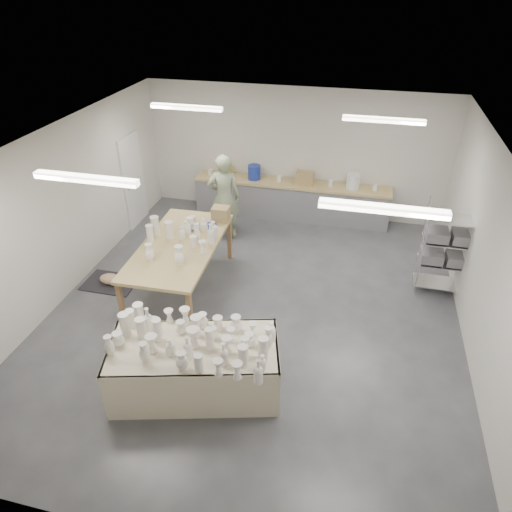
% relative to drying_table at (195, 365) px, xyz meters
% --- Properties ---
extents(room, '(8.00, 8.02, 3.00)m').
position_rel_drying_table_xyz_m(room, '(0.29, 2.00, 1.60)').
color(room, '#424449').
rests_on(room, ground).
extents(back_counter, '(4.60, 0.60, 1.24)m').
position_rel_drying_table_xyz_m(back_counter, '(0.39, 5.60, 0.03)').
color(back_counter, tan).
rests_on(back_counter, ground).
extents(wire_shelf, '(0.88, 0.48, 1.80)m').
position_rel_drying_table_xyz_m(wire_shelf, '(3.60, 3.32, 0.46)').
color(wire_shelf, silver).
rests_on(wire_shelf, ground).
extents(drying_table, '(2.52, 1.68, 1.19)m').
position_rel_drying_table_xyz_m(drying_table, '(0.00, 0.00, 0.00)').
color(drying_table, olive).
rests_on(drying_table, ground).
extents(work_table, '(1.39, 2.67, 1.36)m').
position_rel_drying_table_xyz_m(work_table, '(-1.02, 2.32, 0.53)').
color(work_table, tan).
rests_on(work_table, ground).
extents(rug, '(1.00, 0.70, 0.02)m').
position_rel_drying_table_xyz_m(rug, '(-2.50, 2.06, -0.45)').
color(rug, black).
rests_on(rug, ground).
extents(cat, '(0.42, 0.31, 0.17)m').
position_rel_drying_table_xyz_m(cat, '(-2.48, 2.04, -0.35)').
color(cat, white).
rests_on(cat, rug).
extents(potter, '(0.81, 0.64, 1.93)m').
position_rel_drying_table_xyz_m(potter, '(-0.86, 4.32, 0.51)').
color(potter, '#94A47F').
rests_on(potter, ground).
extents(red_stool, '(0.32, 0.32, 0.30)m').
position_rel_drying_table_xyz_m(red_stool, '(-0.86, 4.59, -0.20)').
color(red_stool, red).
rests_on(red_stool, ground).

